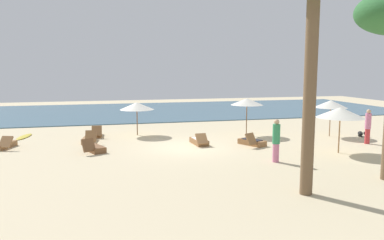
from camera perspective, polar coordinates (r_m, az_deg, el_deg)
ground_plane at (r=19.72m, az=-0.78°, el=-4.08°), size 60.00×60.00×0.00m
ocean_water at (r=36.28m, az=-7.00°, el=1.31°), size 48.00×16.00×0.06m
umbrella_0 at (r=23.29m, az=8.08°, el=2.68°), size 1.93×1.93×2.22m
umbrella_1 at (r=19.49m, az=20.99°, el=1.03°), size 2.23×2.23×2.19m
umbrella_2 at (r=23.36m, az=-8.12°, el=2.05°), size 2.04×2.04×1.98m
umbrella_3 at (r=24.13m, az=19.75°, el=2.23°), size 1.89×1.89×2.14m
lounger_0 at (r=20.52m, az=8.81°, el=-3.21°), size 1.27×1.72×0.74m
lounger_1 at (r=23.53m, az=-13.89°, el=-1.96°), size 0.66×1.69×0.71m
lounger_2 at (r=21.72m, az=-25.93°, el=-3.32°), size 1.13×1.79×0.69m
lounger_3 at (r=20.51m, az=1.08°, el=-3.13°), size 0.71×1.74×0.67m
lounger_5 at (r=21.78m, az=-14.88°, el=-2.76°), size 0.82×1.70×0.75m
lounger_6 at (r=19.35m, az=-14.24°, el=-4.04°), size 1.17×1.75×0.73m
person_0 at (r=22.60m, az=24.47°, el=-0.82°), size 0.37×0.37×1.85m
person_2 at (r=16.96m, az=12.28°, el=-2.93°), size 0.34×0.34×1.86m
dog at (r=24.94m, az=23.59°, el=-1.85°), size 0.56×0.68×0.32m
surfboard at (r=24.69m, az=-23.46°, el=-2.25°), size 0.87×2.17×0.07m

